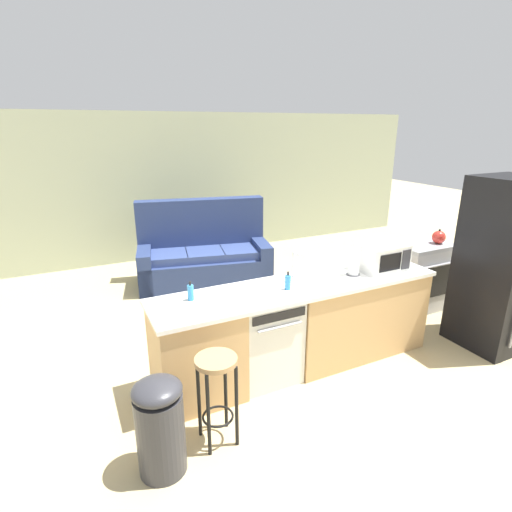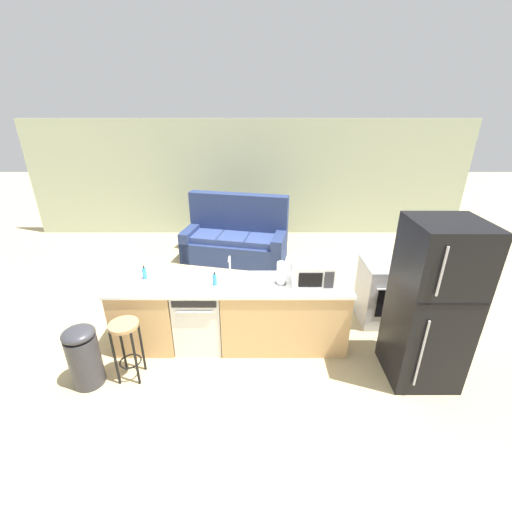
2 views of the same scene
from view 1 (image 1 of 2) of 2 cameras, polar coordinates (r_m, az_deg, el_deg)
ground_plane at (r=4.26m, az=4.22°, el=-15.70°), size 24.00×24.00×0.00m
wall_back at (r=7.61m, az=-9.72°, el=9.84°), size 10.00×0.06×2.60m
kitchen_counter at (r=4.15m, az=7.26°, el=-10.00°), size 2.94×0.66×0.90m
dishwasher at (r=3.93m, az=1.14°, el=-11.54°), size 0.58×0.61×0.84m
stove_range at (r=5.82m, az=21.97°, el=-2.45°), size 0.76×0.68×0.90m
refrigerator at (r=5.06m, az=31.69°, el=-1.06°), size 0.72×0.73×1.88m
microwave at (r=4.44m, az=17.47°, el=-0.10°), size 0.50×0.37×0.28m
sink_faucet at (r=3.96m, az=5.46°, el=-1.68°), size 0.07×0.18×0.30m
paper_towel_roll at (r=4.20m, az=13.82°, el=-0.86°), size 0.14×0.14×0.28m
soap_bottle at (r=3.75m, az=4.57°, el=-3.73°), size 0.06×0.06×0.18m
dish_soap_bottle at (r=3.56m, az=-9.33°, el=-5.15°), size 0.06×0.06×0.18m
kettle at (r=5.71m, az=24.66°, el=2.47°), size 0.21×0.17×0.19m
bar_stool at (r=3.16m, az=-5.64°, el=-17.45°), size 0.32×0.32×0.74m
trash_bin at (r=3.09m, az=-13.55°, el=-22.51°), size 0.35×0.35×0.74m
couch at (r=6.39m, az=-7.48°, el=0.00°), size 2.15×1.31×1.27m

